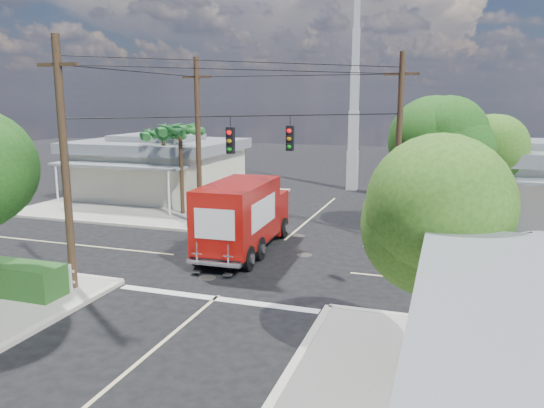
% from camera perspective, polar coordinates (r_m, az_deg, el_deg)
% --- Properties ---
extents(ground, '(120.00, 120.00, 0.00)m').
position_cam_1_polar(ground, '(22.69, -1.61, -6.39)').
color(ground, black).
rests_on(ground, ground).
extents(sidewalk_ne, '(14.12, 14.12, 0.14)m').
position_cam_1_polar(sidewalk_ne, '(32.10, 24.17, -2.02)').
color(sidewalk_ne, '#9D978D').
rests_on(sidewalk_ne, ground).
extents(sidewalk_nw, '(14.12, 14.12, 0.14)m').
position_cam_1_polar(sidewalk_nw, '(36.81, -11.75, 0.32)').
color(sidewalk_nw, '#9D978D').
rests_on(sidewalk_nw, ground).
extents(road_markings, '(32.00, 32.00, 0.01)m').
position_cam_1_polar(road_markings, '(21.39, -2.98, -7.50)').
color(road_markings, beige).
rests_on(road_markings, ground).
extents(building_ne, '(11.80, 10.20, 4.50)m').
position_cam_1_polar(building_ne, '(32.98, 27.11, 2.05)').
color(building_ne, silver).
rests_on(building_ne, sidewalk_ne).
extents(building_nw, '(10.80, 10.20, 4.30)m').
position_cam_1_polar(building_nw, '(38.40, -12.15, 3.99)').
color(building_nw, beige).
rests_on(building_nw, sidewalk_nw).
extents(radio_tower, '(0.80, 0.80, 17.00)m').
position_cam_1_polar(radio_tower, '(40.93, 8.81, 9.34)').
color(radio_tower, silver).
rests_on(radio_tower, ground).
extents(tree_ne_front, '(4.21, 4.14, 6.66)m').
position_cam_1_polar(tree_ne_front, '(27.15, 18.01, 6.23)').
color(tree_ne_front, '#422D1C').
rests_on(tree_ne_front, sidewalk_ne).
extents(tree_ne_back, '(3.77, 3.66, 5.82)m').
position_cam_1_polar(tree_ne_back, '(29.48, 23.08, 5.10)').
color(tree_ne_back, '#422D1C').
rests_on(tree_ne_back, sidewalk_ne).
extents(tree_se, '(3.67, 3.54, 5.62)m').
position_cam_1_polar(tree_se, '(13.37, 16.13, -1.36)').
color(tree_se, '#422D1C').
rests_on(tree_se, sidewalk_se).
extents(palm_nw_front, '(3.01, 3.08, 5.59)m').
position_cam_1_polar(palm_nw_front, '(31.63, -9.86, 7.73)').
color(palm_nw_front, '#422D1C').
rests_on(palm_nw_front, sidewalk_nw).
extents(palm_nw_back, '(3.01, 3.08, 5.19)m').
position_cam_1_polar(palm_nw_back, '(33.94, -11.63, 7.26)').
color(palm_nw_back, '#422D1C').
rests_on(palm_nw_back, sidewalk_nw).
extents(utility_poles, '(12.00, 10.68, 9.00)m').
position_cam_1_polar(utility_poles, '(23.81, -3.94, 5.91)').
color(utility_poles, '#473321').
rests_on(utility_poles, ground).
extents(picket_fence, '(5.94, 0.06, 1.00)m').
position_cam_1_polar(picket_fence, '(22.08, -26.55, -6.25)').
color(picket_fence, silver).
rests_on(picket_fence, sidewalk_sw).
extents(vending_boxes, '(1.90, 0.50, 1.10)m').
position_cam_1_polar(vending_boxes, '(27.23, 15.99, -2.34)').
color(vending_boxes, '#AB1E2A').
rests_on(vending_boxes, sidewalk_ne).
extents(delivery_truck, '(2.71, 7.69, 3.28)m').
position_cam_1_polar(delivery_truck, '(24.01, -3.09, -1.30)').
color(delivery_truck, black).
rests_on(delivery_truck, ground).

